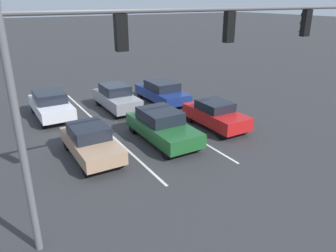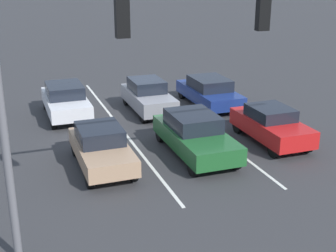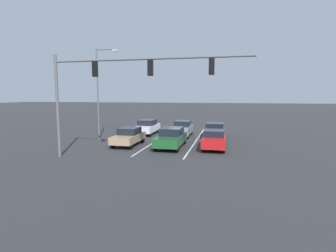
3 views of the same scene
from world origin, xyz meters
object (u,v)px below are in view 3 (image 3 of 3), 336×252
at_px(car_navy_leftlane_second, 215,130).
at_px(car_white_rightlane_second, 147,127).
at_px(car_red_leftlane_front, 214,139).
at_px(traffic_signal_gantry, 115,79).
at_px(street_lamp_right_shoulder, 100,88).
at_px(car_tan_rightlane_front, 129,136).
at_px(car_gray_midlane_second, 182,129).
at_px(car_darkgreen_midlane_front, 171,137).

xyz_separation_m(car_navy_leftlane_second, car_white_rightlane_second, (7.19, -0.68, 0.06)).
xyz_separation_m(car_red_leftlane_front, traffic_signal_gantry, (6.00, 4.93, 4.41)).
bearing_deg(street_lamp_right_shoulder, car_tan_rightlane_front, 150.08).
relative_size(car_navy_leftlane_second, street_lamp_right_shoulder, 0.54).
bearing_deg(car_gray_midlane_second, car_red_leftlane_front, 121.47).
bearing_deg(car_white_rightlane_second, car_darkgreen_midlane_front, 122.01).
relative_size(car_red_leftlane_front, car_gray_midlane_second, 0.97).
bearing_deg(car_darkgreen_midlane_front, car_tan_rightlane_front, -0.11).
height_order(car_darkgreen_midlane_front, street_lamp_right_shoulder, street_lamp_right_shoulder).
relative_size(car_red_leftlane_front, traffic_signal_gantry, 0.32).
bearing_deg(car_red_leftlane_front, car_white_rightlane_second, -40.20).
distance_m(car_gray_midlane_second, car_white_rightlane_second, 3.97).
relative_size(car_gray_midlane_second, traffic_signal_gantry, 0.32).
distance_m(car_red_leftlane_front, car_white_rightlane_second, 9.69).
bearing_deg(car_gray_midlane_second, traffic_signal_gantry, 76.63).
xyz_separation_m(car_tan_rightlane_front, car_red_leftlane_front, (-7.05, -0.10, -0.01)).
xyz_separation_m(traffic_signal_gantry, street_lamp_right_shoulder, (4.61, -6.87, -0.30)).
bearing_deg(car_white_rightlane_second, car_red_leftlane_front, 139.80).
bearing_deg(car_tan_rightlane_front, car_darkgreen_midlane_front, 179.89).
relative_size(car_darkgreen_midlane_front, car_navy_leftlane_second, 1.02).
height_order(car_red_leftlane_front, car_white_rightlane_second, car_white_rightlane_second).
height_order(car_tan_rightlane_front, street_lamp_right_shoulder, street_lamp_right_shoulder).
bearing_deg(car_darkgreen_midlane_front, car_navy_leftlane_second, -119.47).
relative_size(car_gray_midlane_second, car_navy_leftlane_second, 0.91).
distance_m(car_tan_rightlane_front, car_gray_midlane_second, 6.80).
height_order(car_darkgreen_midlane_front, car_navy_leftlane_second, car_darkgreen_midlane_front).
height_order(car_tan_rightlane_front, car_navy_leftlane_second, car_tan_rightlane_front).
xyz_separation_m(car_darkgreen_midlane_front, car_tan_rightlane_front, (3.63, -0.01, -0.03)).
distance_m(car_darkgreen_midlane_front, car_tan_rightlane_front, 3.63).
height_order(car_darkgreen_midlane_front, car_gray_midlane_second, car_gray_midlane_second).
bearing_deg(street_lamp_right_shoulder, car_white_rightlane_second, -126.57).
distance_m(car_tan_rightlane_front, car_red_leftlane_front, 7.06).
distance_m(car_tan_rightlane_front, street_lamp_right_shoulder, 5.79).
relative_size(car_tan_rightlane_front, car_red_leftlane_front, 1.02).
xyz_separation_m(car_gray_midlane_second, street_lamp_right_shoulder, (7.13, 3.74, 4.06)).
bearing_deg(car_darkgreen_midlane_front, car_red_leftlane_front, -178.15).
bearing_deg(traffic_signal_gantry, street_lamp_right_shoulder, -56.15).
bearing_deg(car_gray_midlane_second, car_navy_leftlane_second, 178.25).
relative_size(car_darkgreen_midlane_front, street_lamp_right_shoulder, 0.55).
distance_m(car_navy_leftlane_second, street_lamp_right_shoulder, 11.75).
bearing_deg(street_lamp_right_shoulder, car_darkgreen_midlane_front, 164.06).
xyz_separation_m(car_gray_midlane_second, car_navy_leftlane_second, (-3.26, 0.10, -0.04)).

